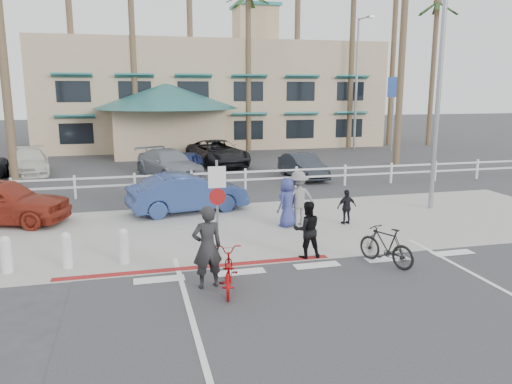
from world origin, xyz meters
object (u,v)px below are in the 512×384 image
object	(u,v)px
bike_black	(386,246)
car_white_sedan	(188,193)
bike_red	(228,271)
sign_post	(217,202)

from	to	relation	value
bike_black	car_white_sedan	world-z (taller)	car_white_sedan
bike_red	car_white_sedan	world-z (taller)	car_white_sedan
bike_black	car_white_sedan	size ratio (longest dim) A/B	0.39
sign_post	car_white_sedan	world-z (taller)	sign_post
bike_black	sign_post	bearing A→B (deg)	-50.15
sign_post	bike_black	xyz separation A→B (m)	(4.05, -1.94, -0.94)
sign_post	bike_red	distance (m)	2.79
sign_post	car_white_sedan	bearing A→B (deg)	92.72
sign_post	car_white_sedan	xyz separation A→B (m)	(-0.24, 5.00, -0.73)
bike_red	bike_black	distance (m)	4.33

